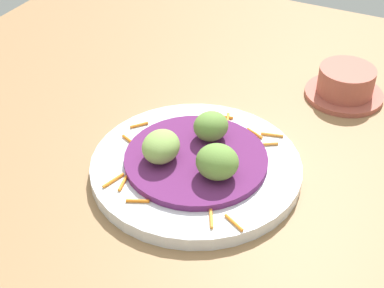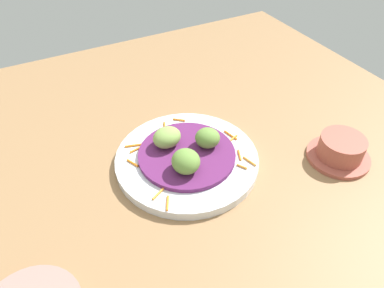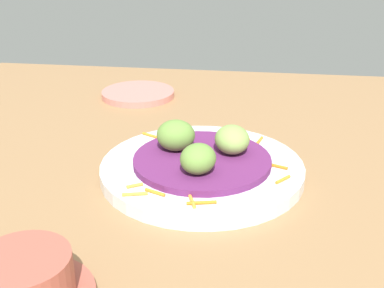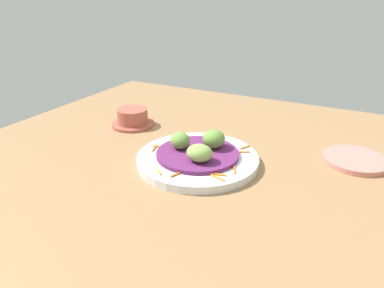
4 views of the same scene
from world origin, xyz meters
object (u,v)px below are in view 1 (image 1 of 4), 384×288
guac_scoop_left (217,162)px  guac_scoop_center (211,126)px  main_plate (196,167)px  guac_scoop_right (161,146)px  terracotta_bowl (345,84)px

guac_scoop_left → guac_scoop_center: bearing=-149.1°
main_plate → guac_scoop_right: size_ratio=4.89×
main_plate → guac_scoop_center: size_ratio=5.74×
guac_scoop_left → guac_scoop_right: 7.61cm
guac_scoop_center → guac_scoop_right: bearing=-29.1°
main_plate → guac_scoop_left: size_ratio=5.17×
terracotta_bowl → guac_scoop_left: bearing=-16.6°
terracotta_bowl → guac_scoop_right: bearing=-29.3°
guac_scoop_center → guac_scoop_right: 7.60cm
guac_scoop_right → terracotta_bowl: guac_scoop_right is taller
main_plate → terracotta_bowl: 29.31cm
guac_scoop_left → terracotta_bowl: (-28.66, 8.57, -2.58)cm
guac_scoop_left → guac_scoop_center: 7.61cm
guac_scoop_center → guac_scoop_right: size_ratio=0.85×
guac_scoop_left → guac_scoop_center: size_ratio=1.11×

